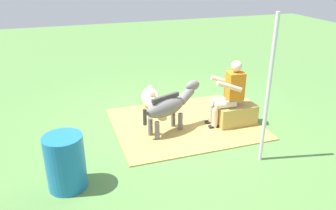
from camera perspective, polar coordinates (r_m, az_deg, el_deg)
The scene contains 8 objects.
ground_plane at distance 6.63m, azimuth 0.63°, elevation -3.44°, with size 24.00×24.00×0.00m, color #568442.
hay_patch at distance 6.68m, azimuth 2.89°, elevation -3.14°, with size 2.75×2.30×0.02m, color tan.
hay_bale at distance 6.73m, azimuth 11.23°, elevation -1.55°, with size 0.77×0.47×0.41m, color tan.
person_seated at distance 6.47m, azimuth 10.29°, elevation 2.27°, with size 0.69×0.46×1.29m.
pony_standing at distance 6.16m, azimuth 0.21°, elevation -0.17°, with size 1.28×0.69×0.89m.
pony_lying at distance 7.37m, azimuth -2.90°, elevation 1.00°, with size 0.55×1.36×0.42m.
water_barrel at distance 4.95m, azimuth -16.96°, elevation -9.24°, with size 0.55×0.55×0.80m, color #1E72B2.
tent_pole_left at distance 5.25m, azimuth 16.60°, elevation 2.12°, with size 0.06×0.06×2.35m, color silver.
Camera 1 is at (1.96, 5.59, 2.98)m, focal length 36.03 mm.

